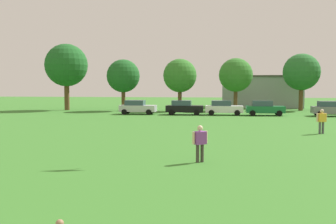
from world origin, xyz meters
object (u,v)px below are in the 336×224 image
(parked_car_black_1, at_px, (184,107))
(tree_left, at_px, (123,76))
(tree_center_left, at_px, (180,76))
(parked_car_green_3, at_px, (264,108))
(tree_far_left, at_px, (66,65))
(parked_car_white_2, at_px, (223,108))
(tree_center_right, at_px, (236,75))
(tree_right, at_px, (301,72))
(parked_car_gray_4, at_px, (331,109))
(parked_car_silver_0, at_px, (137,107))
(bystander_near_trees, at_px, (322,119))
(adult_bystander, at_px, (200,140))

(parked_car_black_1, xyz_separation_m, tree_left, (-8.87, 6.06, 3.85))
(parked_car_black_1, xyz_separation_m, tree_center_left, (-1.21, 6.64, 3.88))
(parked_car_green_3, xyz_separation_m, tree_far_left, (-26.34, 6.34, 5.37))
(parked_car_white_2, relative_size, parked_car_green_3, 1.00)
(tree_center_right, relative_size, tree_right, 0.92)
(parked_car_gray_4, distance_m, tree_center_left, 19.32)
(parked_car_silver_0, relative_size, tree_far_left, 0.47)
(parked_car_white_2, bearing_deg, tree_left, 156.34)
(bystander_near_trees, bearing_deg, tree_far_left, 118.60)
(bystander_near_trees, height_order, parked_car_green_3, bystander_near_trees)
(bystander_near_trees, relative_size, tree_right, 0.22)
(tree_left, bearing_deg, parked_car_green_3, -18.11)
(adult_bystander, relative_size, tree_center_left, 0.24)
(adult_bystander, distance_m, tree_left, 36.42)
(parked_car_gray_4, xyz_separation_m, tree_center_right, (-10.25, 8.61, 3.98))
(parked_car_silver_0, bearing_deg, adult_bystander, -72.10)
(parked_car_gray_4, height_order, tree_left, tree_left)
(parked_car_black_1, bearing_deg, tree_left, 145.64)
(parked_car_white_2, bearing_deg, parked_car_green_3, -0.26)
(parked_car_gray_4, bearing_deg, parked_car_white_2, 179.24)
(parked_car_silver_0, relative_size, tree_center_left, 0.61)
(tree_center_left, bearing_deg, parked_car_white_2, -48.10)
(tree_center_left, distance_m, tree_right, 16.60)
(adult_bystander, xyz_separation_m, parked_car_black_1, (-3.45, 28.01, -0.12))
(parked_car_gray_4, relative_size, tree_right, 0.55)
(parked_car_silver_0, bearing_deg, parked_car_white_2, 1.00)
(parked_car_silver_0, bearing_deg, parked_car_green_3, 0.61)
(bystander_near_trees, distance_m, parked_car_green_3, 16.92)
(parked_car_black_1, relative_size, tree_far_left, 0.47)
(bystander_near_trees, distance_m, tree_right, 26.90)
(adult_bystander, distance_m, tree_center_left, 35.15)
(tree_right, bearing_deg, parked_car_gray_4, -81.70)
(parked_car_white_2, bearing_deg, bystander_near_trees, -68.02)
(parked_car_silver_0, relative_size, parked_car_green_3, 1.00)
(parked_car_black_1, bearing_deg, bystander_near_trees, -55.62)
(parked_car_white_2, height_order, parked_car_gray_4, same)
(adult_bystander, height_order, parked_car_silver_0, parked_car_silver_0)
(parked_car_black_1, distance_m, tree_left, 11.41)
(parked_car_white_2, relative_size, tree_center_right, 0.60)
(tree_left, height_order, tree_center_right, tree_center_right)
(parked_car_white_2, xyz_separation_m, parked_car_gray_4, (11.91, -0.16, 0.00))
(parked_car_silver_0, bearing_deg, tree_center_left, 56.61)
(tree_center_right, bearing_deg, parked_car_gray_4, -40.01)
(parked_car_silver_0, xyz_separation_m, tree_center_left, (4.39, 6.65, 3.88))
(adult_bystander, xyz_separation_m, parked_car_silver_0, (-9.04, 27.99, -0.12))
(bystander_near_trees, distance_m, tree_far_left, 37.06)
(parked_car_gray_4, bearing_deg, parked_car_green_3, 178.91)
(parked_car_green_3, bearing_deg, parked_car_gray_4, -1.09)
(parked_car_silver_0, distance_m, tree_far_left, 14.27)
(parked_car_black_1, distance_m, tree_right, 18.47)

